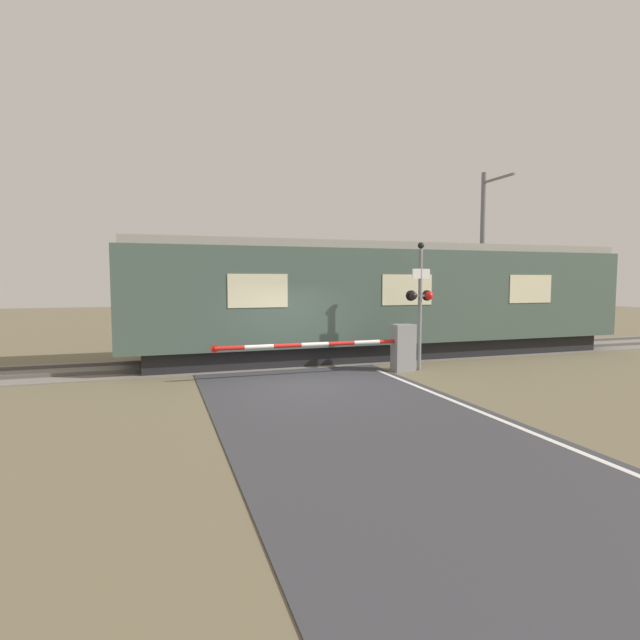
% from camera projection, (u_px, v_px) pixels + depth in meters
% --- Properties ---
extents(ground_plane, '(80.00, 80.00, 0.00)m').
position_uv_depth(ground_plane, '(308.00, 384.00, 12.45)').
color(ground_plane, '#6B6047').
extents(road_strip, '(5.27, 20.00, 0.02)m').
position_uv_depth(road_strip, '(547.00, 543.00, 4.88)').
color(road_strip, '#38383D').
rests_on(road_strip, ground_plane).
extents(track_bed, '(36.00, 3.20, 0.13)m').
position_uv_depth(track_bed, '(275.00, 361.00, 15.81)').
color(track_bed, slate).
rests_on(track_bed, ground_plane).
extents(train, '(16.89, 3.20, 3.77)m').
position_uv_depth(train, '(384.00, 299.00, 16.85)').
color(train, black).
rests_on(train, ground_plane).
extents(crossing_barrier, '(5.68, 0.44, 1.33)m').
position_uv_depth(crossing_barrier, '(390.00, 347.00, 14.01)').
color(crossing_barrier, gray).
rests_on(crossing_barrier, ground_plane).
extents(signal_post, '(0.82, 0.26, 3.64)m').
position_uv_depth(signal_post, '(420.00, 298.00, 14.14)').
color(signal_post, gray).
rests_on(signal_post, ground_plane).
extents(catenary_pole, '(0.20, 1.90, 6.92)m').
position_uv_depth(catenary_pole, '(483.00, 255.00, 20.39)').
color(catenary_pole, slate).
rests_on(catenary_pole, ground_plane).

